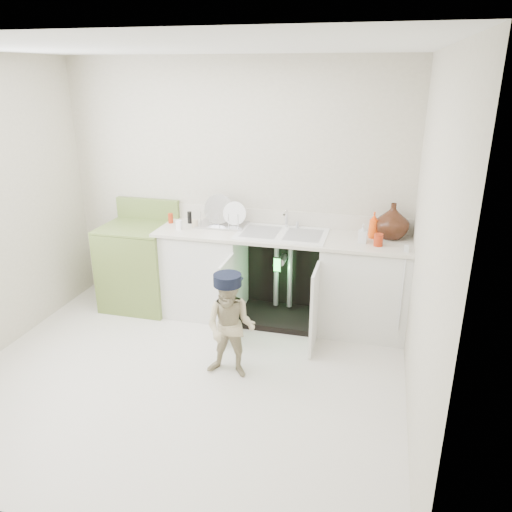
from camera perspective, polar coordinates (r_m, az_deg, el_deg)
The scene contains 5 objects.
ground at distance 4.24m, azimuth -8.13°, elevation -13.55°, with size 3.50×3.50×0.00m, color silver.
room_shell at distance 3.70m, azimuth -9.10°, elevation 2.74°, with size 6.00×5.50×1.26m.
counter_run at distance 4.89m, azimuth 3.27°, elevation -2.21°, with size 2.44×1.02×1.23m.
avocado_stove at distance 5.36m, azimuth -13.12°, elevation -0.95°, with size 0.70×0.65×1.09m.
repair_worker at distance 4.02m, azimuth -2.92°, elevation -7.96°, with size 0.47×0.89×0.88m.
Camera 1 is at (1.43, -3.22, 2.36)m, focal length 35.00 mm.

